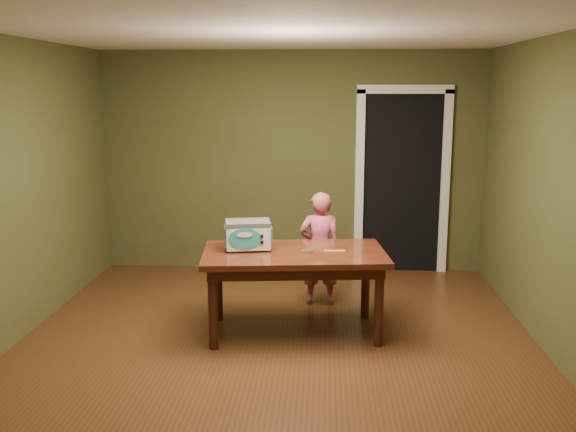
{
  "coord_description": "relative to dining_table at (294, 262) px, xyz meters",
  "views": [
    {
      "loc": [
        0.4,
        -5.06,
        2.17
      ],
      "look_at": [
        0.04,
        1.0,
        0.95
      ],
      "focal_mm": 40.0,
      "sensor_mm": 36.0,
      "label": 1
    }
  ],
  "objects": [
    {
      "name": "floor",
      "position": [
        -0.13,
        -0.41,
        -0.65
      ],
      "size": [
        5.0,
        5.0,
        0.0
      ],
      "primitive_type": "plane",
      "color": "#4E2F16",
      "rests_on": "ground"
    },
    {
      "name": "toy_oven",
      "position": [
        -0.42,
        0.05,
        0.24
      ],
      "size": [
        0.46,
        0.35,
        0.26
      ],
      "rotation": [
        0.0,
        0.0,
        0.17
      ],
      "color": "#4C4F54",
      "rests_on": "dining_table"
    },
    {
      "name": "child",
      "position": [
        0.22,
        0.79,
        -0.07
      ],
      "size": [
        0.43,
        0.29,
        1.16
      ],
      "primitive_type": "imported",
      "rotation": [
        0.0,
        0.0,
        3.18
      ],
      "color": "#C7526A",
      "rests_on": "floor"
    },
    {
      "name": "dining_table",
      "position": [
        0.0,
        0.0,
        0.0
      ],
      "size": [
        1.68,
        1.06,
        0.75
      ],
      "rotation": [
        0.0,
        0.0,
        0.1
      ],
      "color": "#3A150D",
      "rests_on": "floor"
    },
    {
      "name": "baking_pan",
      "position": [
        0.11,
        -0.03,
        0.11
      ],
      "size": [
        0.1,
        0.1,
        0.02
      ],
      "color": "silver",
      "rests_on": "dining_table"
    },
    {
      "name": "spatula",
      "position": [
        0.36,
        0.03,
        0.1
      ],
      "size": [
        0.18,
        0.04,
        0.01
      ],
      "primitive_type": "cube",
      "rotation": [
        0.0,
        0.0,
        0.08
      ],
      "color": "#DBC15F",
      "rests_on": "dining_table"
    },
    {
      "name": "room_shell",
      "position": [
        -0.13,
        -0.41,
        1.06
      ],
      "size": [
        4.52,
        5.02,
        2.61
      ],
      "color": "#4A4B28",
      "rests_on": "ground"
    },
    {
      "name": "doorway",
      "position": [
        1.17,
        2.37,
        0.41
      ],
      "size": [
        1.1,
        0.66,
        2.25
      ],
      "color": "black",
      "rests_on": "ground"
    }
  ]
}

